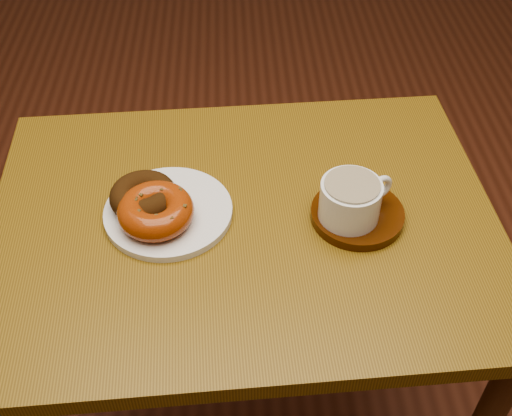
{
  "coord_description": "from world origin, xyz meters",
  "views": [
    {
      "loc": [
        0.08,
        -0.71,
        1.54
      ],
      "look_at": [
        0.12,
        0.04,
        0.81
      ],
      "focal_mm": 45.0,
      "sensor_mm": 36.0,
      "label": 1
    }
  ],
  "objects_px": {
    "donut_plate": "(168,212)",
    "saucer": "(357,214)",
    "cafe_table": "(245,266)",
    "coffee_cup": "(351,199)"
  },
  "relations": [
    {
      "from": "cafe_table",
      "to": "coffee_cup",
      "type": "xyz_separation_m",
      "value": [
        0.17,
        -0.02,
        0.18
      ]
    },
    {
      "from": "donut_plate",
      "to": "coffee_cup",
      "type": "xyz_separation_m",
      "value": [
        0.3,
        -0.03,
        0.04
      ]
    },
    {
      "from": "saucer",
      "to": "coffee_cup",
      "type": "bearing_deg",
      "value": -152.02
    },
    {
      "from": "donut_plate",
      "to": "saucer",
      "type": "relative_size",
      "value": 1.39
    },
    {
      "from": "cafe_table",
      "to": "saucer",
      "type": "xyz_separation_m",
      "value": [
        0.19,
        -0.01,
        0.13
      ]
    },
    {
      "from": "cafe_table",
      "to": "donut_plate",
      "type": "relative_size",
      "value": 4.09
    },
    {
      "from": "donut_plate",
      "to": "coffee_cup",
      "type": "height_order",
      "value": "coffee_cup"
    },
    {
      "from": "coffee_cup",
      "to": "donut_plate",
      "type": "bearing_deg",
      "value": 148.32
    },
    {
      "from": "cafe_table",
      "to": "coffee_cup",
      "type": "bearing_deg",
      "value": -8.9
    },
    {
      "from": "donut_plate",
      "to": "coffee_cup",
      "type": "bearing_deg",
      "value": -5.74
    }
  ]
}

